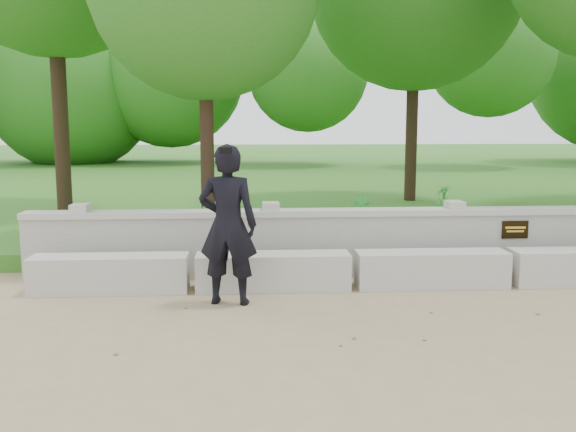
{
  "coord_description": "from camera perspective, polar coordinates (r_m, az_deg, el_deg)",
  "views": [
    {
      "loc": [
        -3.32,
        -5.87,
        2.07
      ],
      "look_at": [
        -2.84,
        1.45,
        0.99
      ],
      "focal_mm": 40.0,
      "sensor_mm": 36.0,
      "label": 1
    }
  ],
  "objects": [
    {
      "name": "lawn",
      "position": [
        20.24,
        5.77,
        2.85
      ],
      "size": [
        40.0,
        22.0,
        0.25
      ],
      "primitive_type": "cube",
      "color": "#346B19",
      "rests_on": "ground"
    },
    {
      "name": "concrete_bench",
      "position": [
        8.64,
        19.03,
        -4.38
      ],
      "size": [
        11.9,
        0.45,
        0.45
      ],
      "color": "beige",
      "rests_on": "ground"
    },
    {
      "name": "parapet_wall",
      "position": [
        9.23,
        17.43,
        -2.0
      ],
      "size": [
        12.5,
        0.35,
        0.9
      ],
      "color": "#B4B1AA",
      "rests_on": "ground"
    },
    {
      "name": "man_main",
      "position": [
        7.27,
        -5.37,
        -0.78
      ],
      "size": [
        0.73,
        0.66,
        1.83
      ],
      "color": "black",
      "rests_on": "ground"
    },
    {
      "name": "shrub_a",
      "position": [
        9.31,
        -7.31,
        -1.03
      ],
      "size": [
        0.38,
        0.33,
        0.61
      ],
      "primitive_type": "imported",
      "rotation": [
        0.0,
        0.0,
        0.42
      ],
      "color": "#2E882F",
      "rests_on": "lawn"
    },
    {
      "name": "shrub_b",
      "position": [
        10.34,
        6.61,
        -0.03
      ],
      "size": [
        0.44,
        0.44,
        0.63
      ],
      "primitive_type": "imported",
      "rotation": [
        0.0,
        0.0,
        2.31
      ],
      "color": "#2E882F",
      "rests_on": "lawn"
    },
    {
      "name": "shrub_d",
      "position": [
        12.58,
        13.65,
        1.31
      ],
      "size": [
        0.37,
        0.4,
        0.63
      ],
      "primitive_type": "imported",
      "rotation": [
        0.0,
        0.0,
        4.87
      ],
      "color": "#2E882F",
      "rests_on": "lawn"
    }
  ]
}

